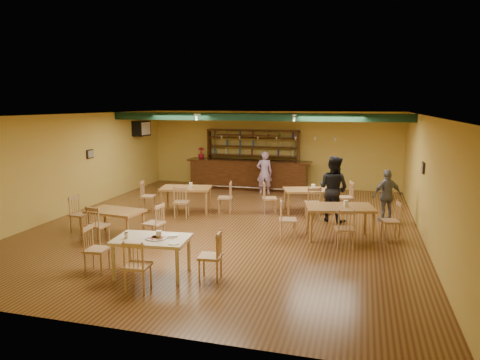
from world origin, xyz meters
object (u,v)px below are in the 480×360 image
(dining_table_a, at_px, (186,199))
(dining_table_c, at_px, (116,223))
(patron_bar, at_px, (264,173))
(near_table, at_px, (152,257))
(patron_right_a, at_px, (333,189))
(dining_table_b, at_px, (308,201))
(bar_counter, at_px, (249,175))
(dining_table_d, at_px, (339,222))

(dining_table_a, xyz_separation_m, dining_table_c, (-0.70, -2.92, -0.04))
(dining_table_a, relative_size, patron_bar, 0.95)
(near_table, bearing_deg, patron_right_a, 53.28)
(dining_table_b, xyz_separation_m, patron_right_a, (0.80, -0.80, 0.57))
(near_table, distance_m, patron_right_a, 5.98)
(near_table, relative_size, patron_bar, 0.89)
(dining_table_c, relative_size, patron_bar, 0.85)
(dining_table_a, distance_m, dining_table_b, 3.74)
(dining_table_a, height_order, patron_right_a, patron_right_a)
(dining_table_b, height_order, near_table, near_table)
(dining_table_b, xyz_separation_m, near_table, (-2.29, -5.90, 0.01))
(patron_bar, bearing_deg, dining_table_b, 113.06)
(dining_table_c, height_order, patron_right_a, patron_right_a)
(dining_table_b, relative_size, dining_table_c, 1.07)
(bar_counter, distance_m, dining_table_c, 7.19)
(dining_table_c, distance_m, patron_bar, 6.66)
(dining_table_c, height_order, near_table, near_table)
(bar_counter, xyz_separation_m, dining_table_a, (-0.95, -4.07, -0.19))
(dining_table_a, xyz_separation_m, patron_right_a, (4.44, 0.07, 0.55))
(dining_table_a, xyz_separation_m, near_table, (1.35, -5.03, -0.00))
(bar_counter, height_order, patron_bar, patron_bar)
(dining_table_d, distance_m, near_table, 4.80)
(dining_table_b, xyz_separation_m, dining_table_c, (-4.34, -3.79, -0.02))
(dining_table_c, height_order, dining_table_d, dining_table_d)
(bar_counter, xyz_separation_m, near_table, (0.40, -9.10, -0.19))
(dining_table_b, distance_m, patron_bar, 3.06)
(dining_table_c, bearing_deg, patron_right_a, 37.18)
(dining_table_c, distance_m, patron_right_a, 5.98)
(dining_table_d, xyz_separation_m, patron_right_a, (-0.27, 1.66, 0.52))
(dining_table_c, xyz_separation_m, dining_table_d, (5.41, 1.33, 0.07))
(bar_counter, bearing_deg, dining_table_a, -103.18)
(dining_table_a, bearing_deg, patron_bar, 50.63)
(bar_counter, bearing_deg, dining_table_d, -56.48)
(near_table, xyz_separation_m, patron_right_a, (3.09, 5.10, 0.55))
(patron_right_a, bearing_deg, near_table, 87.45)
(dining_table_d, bearing_deg, patron_bar, 108.73)
(dining_table_a, relative_size, dining_table_c, 1.12)
(bar_counter, height_order, dining_table_d, bar_counter)
(bar_counter, height_order, near_table, bar_counter)
(dining_table_a, distance_m, patron_bar, 3.72)
(dining_table_c, bearing_deg, bar_counter, 83.66)
(dining_table_d, xyz_separation_m, patron_bar, (-2.95, 4.84, 0.39))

